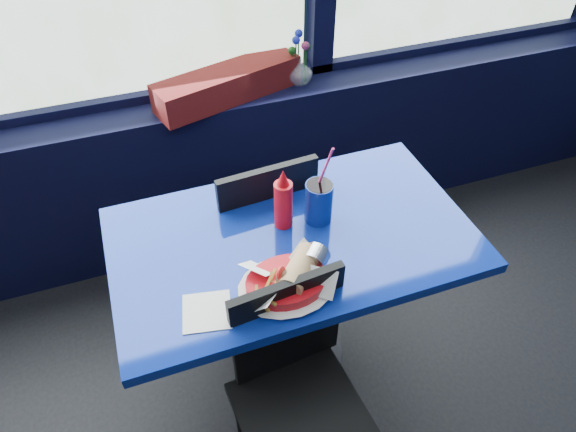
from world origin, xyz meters
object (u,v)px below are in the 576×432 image
object	(u,v)px
flower_vase	(300,68)
ketchup_bottle	(283,201)
food_basket	(289,280)
soda_cup	(319,201)
near_table	(292,271)
planter_box	(228,84)
chair_near_back	(263,224)
chair_near_front	(296,381)

from	to	relation	value
flower_vase	ketchup_bottle	xyz separation A→B (m)	(-0.36, -0.80, -0.02)
food_basket	soda_cup	size ratio (longest dim) A/B	1.03
food_basket	near_table	bearing A→B (deg)	45.24
planter_box	ketchup_bottle	bearing A→B (deg)	-107.78
ketchup_bottle	soda_cup	distance (m)	0.12
near_table	ketchup_bottle	size ratio (longest dim) A/B	5.15
chair_near_back	soda_cup	size ratio (longest dim) A/B	2.76
planter_box	flower_vase	bearing A→B (deg)	-13.48
soda_cup	planter_box	bearing A→B (deg)	97.16
near_table	soda_cup	bearing A→B (deg)	23.24
chair_near_back	soda_cup	xyz separation A→B (m)	(0.12, -0.28, 0.32)
ketchup_bottle	chair_near_back	bearing A→B (deg)	89.35
near_table	chair_near_front	distance (m)	0.39
near_table	soda_cup	world-z (taller)	soda_cup
planter_box	near_table	bearing A→B (deg)	-106.91
chair_near_front	food_basket	size ratio (longest dim) A/B	2.58
near_table	food_basket	xyz separation A→B (m)	(-0.09, -0.20, 0.22)
planter_box	ketchup_bottle	world-z (taller)	ketchup_bottle
chair_near_front	planter_box	distance (m)	1.27
near_table	soda_cup	distance (m)	0.29
near_table	chair_near_back	size ratio (longest dim) A/B	1.37
chair_near_front	chair_near_back	xyz separation A→B (m)	(0.11, 0.69, 0.02)
chair_near_front	soda_cup	size ratio (longest dim) A/B	2.65
ketchup_bottle	soda_cup	world-z (taller)	soda_cup
near_table	food_basket	size ratio (longest dim) A/B	3.67
chair_near_front	ketchup_bottle	size ratio (longest dim) A/B	3.62
chair_near_front	soda_cup	xyz separation A→B (m)	(0.23, 0.41, 0.34)
food_basket	chair_near_back	bearing A→B (deg)	59.83
food_basket	ketchup_bottle	world-z (taller)	ketchup_bottle
near_table	chair_near_front	bearing A→B (deg)	-108.30
planter_box	chair_near_back	bearing A→B (deg)	-108.23
near_table	chair_near_back	world-z (taller)	chair_near_back
flower_vase	chair_near_front	bearing A→B (deg)	-110.82
flower_vase	ketchup_bottle	bearing A→B (deg)	-114.05
near_table	planter_box	bearing A→B (deg)	89.34
planter_box	soda_cup	bearing A→B (deg)	-99.09
near_table	chair_near_back	xyz separation A→B (m)	(-0.01, 0.32, -0.06)
chair_near_front	flower_vase	bearing A→B (deg)	64.07
planter_box	soda_cup	size ratio (longest dim) A/B	2.06
near_table	flower_vase	world-z (taller)	flower_vase
planter_box	ketchup_bottle	xyz separation A→B (m)	(-0.02, -0.78, -0.01)
chair_near_back	ketchup_bottle	xyz separation A→B (m)	(-0.00, -0.26, 0.35)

